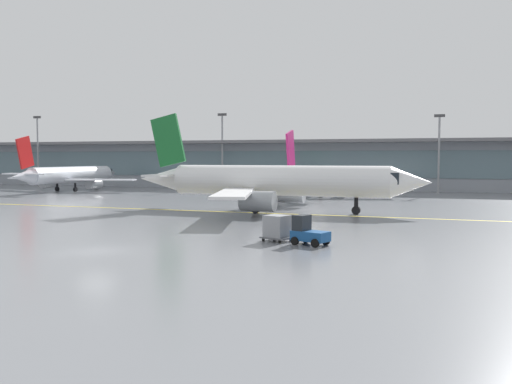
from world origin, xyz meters
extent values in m
plane|color=slate|center=(0.00, 0.00, 0.00)|extent=(400.00, 400.00, 0.00)
cube|color=yellow|center=(4.48, 27.78, 0.00)|extent=(109.96, 3.59, 0.01)
cube|color=#8C939E|center=(0.00, 78.69, 4.50)|extent=(177.36, 8.00, 9.00)
cube|color=slate|center=(0.00, 74.61, 4.95)|extent=(170.26, 0.16, 5.04)
cube|color=slate|center=(0.00, 77.19, 9.30)|extent=(184.45, 11.00, 0.60)
cylinder|color=silver|center=(-42.88, 57.12, 3.03)|extent=(3.59, 21.29, 2.95)
cone|color=silver|center=(-42.50, 69.49, 3.03)|extent=(2.91, 3.62, 2.80)
cube|color=black|center=(-42.57, 67.13, 3.40)|extent=(2.38, 2.72, 1.03)
cone|color=silver|center=(-43.27, 44.16, 3.03)|extent=(2.65, 4.79, 2.50)
cube|color=silver|center=(-50.47, 55.62, 2.22)|extent=(12.40, 6.35, 0.24)
cylinder|color=#999EA3|center=(-48.00, 56.84, 1.40)|extent=(1.91, 3.17, 1.82)
cube|color=silver|center=(-35.39, 55.16, 2.22)|extent=(12.44, 5.69, 0.24)
cylinder|color=#999EA3|center=(-37.78, 56.53, 1.40)|extent=(1.91, 3.17, 1.82)
cube|color=red|center=(-43.24, 45.10, 7.02)|extent=(0.43, 3.98, 5.55)
cube|color=silver|center=(-45.40, 45.52, 3.48)|extent=(4.39, 2.21, 0.21)
cube|color=silver|center=(-41.07, 45.39, 3.48)|extent=(4.39, 2.21, 0.21)
cylinder|color=black|center=(-42.65, 64.54, 0.78)|extent=(0.38, 0.38, 1.56)
cylinder|color=black|center=(-42.65, 64.54, 0.39)|extent=(0.50, 0.79, 0.78)
cylinder|color=black|center=(-44.92, 55.45, 0.78)|extent=(0.38, 0.38, 1.56)
cylinder|color=black|center=(-44.92, 55.45, 0.39)|extent=(0.50, 0.79, 0.78)
cylinder|color=black|center=(-40.94, 55.33, 0.78)|extent=(0.38, 0.38, 1.56)
cylinder|color=black|center=(-40.94, 55.33, 0.39)|extent=(0.50, 0.79, 0.78)
cylinder|color=white|center=(2.44, 56.40, 3.11)|extent=(3.50, 21.83, 3.02)
cone|color=white|center=(2.72, 69.09, 3.11)|extent=(2.95, 3.69, 2.87)
cube|color=black|center=(2.66, 66.68, 3.49)|extent=(2.42, 2.77, 1.06)
cone|color=white|center=(2.15, 43.10, 3.11)|extent=(2.68, 4.89, 2.57)
cube|color=white|center=(-5.34, 54.79, 2.28)|extent=(12.73, 6.42, 0.25)
cylinder|color=#999EA3|center=(-2.82, 56.07, 1.44)|extent=(1.94, 3.24, 1.87)
cube|color=white|center=(10.13, 54.45, 2.28)|extent=(12.76, 5.93, 0.25)
cylinder|color=#999EA3|center=(7.67, 55.84, 1.44)|extent=(1.94, 3.24, 1.87)
cube|color=#B21E66|center=(2.17, 44.07, 7.20)|extent=(0.41, 4.08, 5.69)
cube|color=white|center=(-0.05, 44.47, 3.57)|extent=(4.49, 2.23, 0.21)
cube|color=white|center=(4.40, 44.37, 3.57)|extent=(4.49, 2.23, 0.21)
cylinder|color=black|center=(2.60, 64.02, 0.80)|extent=(0.39, 0.39, 1.60)
cylinder|color=black|center=(2.60, 64.02, 0.40)|extent=(0.51, 0.81, 0.80)
cylinder|color=black|center=(0.35, 54.67, 0.80)|extent=(0.39, 0.39, 1.60)
cylinder|color=black|center=(0.35, 54.67, 0.40)|extent=(0.51, 0.81, 0.80)
cylinder|color=black|center=(4.44, 54.58, 0.80)|extent=(0.39, 0.39, 1.60)
cylinder|color=black|center=(4.44, 54.58, 0.40)|extent=(0.51, 0.81, 0.80)
cylinder|color=white|center=(4.48, 29.78, 3.58)|extent=(25.11, 4.21, 3.48)
cone|color=white|center=(19.06, 29.36, 3.58)|extent=(4.27, 3.42, 3.30)
cube|color=black|center=(16.29, 29.44, 4.01)|extent=(3.21, 2.80, 1.22)
cone|color=white|center=(-10.81, 30.23, 3.58)|extent=(5.64, 3.12, 2.95)
cube|color=white|center=(2.69, 38.73, 2.62)|extent=(7.47, 14.63, 0.29)
cylinder|color=#999EA3|center=(4.14, 35.83, 1.66)|extent=(3.74, 2.25, 2.15)
cube|color=white|center=(2.17, 20.96, 2.62)|extent=(6.72, 14.67, 0.29)
cylinder|color=#999EA3|center=(3.79, 23.77, 1.66)|extent=(3.74, 2.25, 2.15)
cube|color=#19662D|center=(-9.70, 30.20, 8.28)|extent=(4.69, 0.51, 6.54)
cube|color=white|center=(-9.21, 32.74, 4.10)|extent=(2.60, 5.18, 0.25)
cube|color=white|center=(-9.36, 27.63, 4.10)|extent=(2.60, 5.18, 0.25)
cylinder|color=black|center=(13.23, 29.53, 0.92)|extent=(0.45, 0.45, 1.84)
cylinder|color=black|center=(13.23, 29.53, 0.46)|extent=(0.94, 0.59, 0.92)
cylinder|color=black|center=(2.50, 32.19, 0.92)|extent=(0.45, 0.45, 1.84)
cylinder|color=black|center=(2.50, 32.19, 0.46)|extent=(0.94, 0.59, 0.92)
cylinder|color=black|center=(2.36, 27.49, 0.92)|extent=(0.45, 0.45, 1.84)
cylinder|color=black|center=(2.36, 27.49, 0.46)|extent=(0.94, 0.59, 0.92)
cube|color=#194C8C|center=(13.00, 6.88, 0.65)|extent=(2.93, 2.23, 0.70)
cube|color=#1E2328|center=(12.30, 7.15, 1.55)|extent=(1.28, 1.48, 1.10)
cylinder|color=black|center=(14.04, 7.24, 0.30)|extent=(0.64, 0.42, 0.60)
cylinder|color=black|center=(13.55, 5.93, 0.30)|extent=(0.64, 0.42, 0.60)
cylinder|color=black|center=(12.45, 7.84, 0.30)|extent=(0.64, 0.42, 0.60)
cylinder|color=black|center=(11.96, 6.53, 0.30)|extent=(0.64, 0.42, 0.60)
cube|color=#595B60|center=(10.25, 7.92, 0.28)|extent=(2.53, 2.24, 0.12)
cube|color=gray|center=(10.25, 7.92, 1.14)|extent=(2.03, 1.97, 1.60)
cylinder|color=black|center=(11.20, 8.31, 0.11)|extent=(0.24, 0.17, 0.22)
cylinder|color=black|center=(10.71, 7.00, 0.11)|extent=(0.24, 0.17, 0.22)
cylinder|color=black|center=(9.80, 8.84, 0.11)|extent=(0.24, 0.17, 0.22)
cylinder|color=black|center=(9.30, 7.54, 0.11)|extent=(0.24, 0.17, 0.22)
cylinder|color=gray|center=(-61.53, 71.09, 7.36)|extent=(0.36, 0.36, 14.71)
cube|color=#3F3F42|center=(-61.53, 71.09, 14.96)|extent=(1.80, 0.30, 0.50)
cylinder|color=gray|center=(-18.85, 72.35, 7.20)|extent=(0.36, 0.36, 14.40)
cube|color=#3F3F42|center=(-18.85, 72.35, 14.65)|extent=(1.80, 0.30, 0.50)
cylinder|color=gray|center=(21.96, 70.60, 6.57)|extent=(0.36, 0.36, 13.15)
cube|color=#3F3F42|center=(21.96, 70.60, 13.40)|extent=(1.80, 0.30, 0.50)
camera|label=1|loc=(21.35, -32.21, 6.23)|focal=39.59mm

